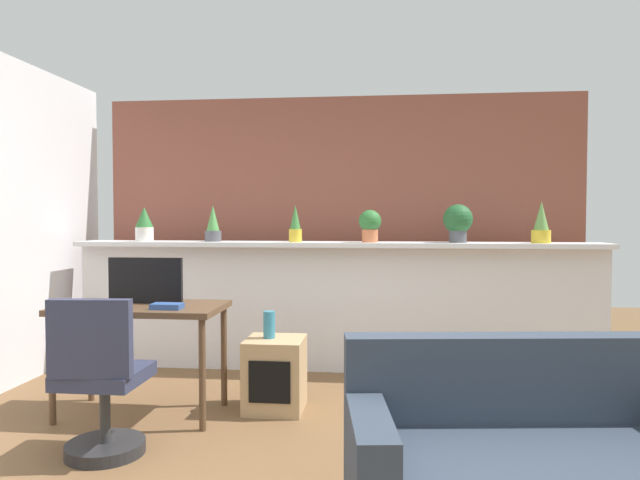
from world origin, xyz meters
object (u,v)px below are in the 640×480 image
object	(u,v)px
book_on_desk	(167,306)
desk	(142,317)
potted_plant_0	(144,224)
potted_plant_1	(213,225)
potted_plant_2	(295,225)
tv_monitor	(146,280)
office_chair	(101,389)
potted_plant_3	(370,224)
couch	(533,469)
potted_plant_4	(458,221)
potted_plant_5	(541,225)
vase_on_shelf	(269,325)
side_cube_shelf	(275,374)

from	to	relation	value
book_on_desk	desk	bearing A→B (deg)	147.78
potted_plant_0	potted_plant_1	size ratio (longest dim) A/B	0.95
potted_plant_0	potted_plant_2	xyz separation A→B (m)	(1.36, 0.00, -0.01)
desk	tv_monitor	size ratio (longest dim) A/B	2.12
potted_plant_1	office_chair	distance (m)	2.17
potted_plant_3	desk	distance (m)	2.05
desk	office_chair	xyz separation A→B (m)	(0.07, -0.72, -0.28)
potted_plant_1	couch	world-z (taller)	potted_plant_1
couch	tv_monitor	bearing A→B (deg)	149.20
potted_plant_4	desk	distance (m)	2.66
potted_plant_0	couch	size ratio (longest dim) A/B	0.19
potted_plant_0	potted_plant_5	distance (m)	3.41
potted_plant_1	tv_monitor	distance (m)	1.24
potted_plant_2	book_on_desk	xyz separation A→B (m)	(-0.63, -1.36, -0.51)
potted_plant_5	tv_monitor	distance (m)	3.17
book_on_desk	office_chair	bearing A→B (deg)	-106.32
tv_monitor	couch	xyz separation A→B (m)	(2.26, -1.35, -0.63)
potted_plant_2	potted_plant_4	distance (m)	1.39
potted_plant_2	vase_on_shelf	bearing A→B (deg)	-91.88
vase_on_shelf	potted_plant_3	bearing A→B (deg)	56.64
potted_plant_4	side_cube_shelf	bearing A→B (deg)	-142.13
desk	vase_on_shelf	bearing A→B (deg)	13.89
potted_plant_4	potted_plant_1	bearing A→B (deg)	-179.97
side_cube_shelf	potted_plant_4	bearing A→B (deg)	37.87
potted_plant_3	tv_monitor	size ratio (longest dim) A/B	0.54
potted_plant_3	couch	world-z (taller)	potted_plant_3
potted_plant_5	side_cube_shelf	bearing A→B (deg)	-153.31
potted_plant_2	side_cube_shelf	world-z (taller)	potted_plant_2
office_chair	potted_plant_2	bearing A→B (deg)	67.49
book_on_desk	couch	size ratio (longest dim) A/B	0.12
potted_plant_5	office_chair	world-z (taller)	potted_plant_5
tv_monitor	potted_plant_1	bearing A→B (deg)	83.77
potted_plant_1	potted_plant_5	xyz separation A→B (m)	(2.80, -0.04, 0.01)
tv_monitor	couch	size ratio (longest dim) A/B	0.32
potted_plant_4	desk	bearing A→B (deg)	-150.83
potted_plant_4	potted_plant_5	size ratio (longest dim) A/B	0.93
potted_plant_3	office_chair	size ratio (longest dim) A/B	0.31
desk	potted_plant_4	bearing A→B (deg)	29.17
tv_monitor	vase_on_shelf	distance (m)	0.91
potted_plant_0	vase_on_shelf	world-z (taller)	potted_plant_0
office_chair	potted_plant_0	bearing A→B (deg)	106.08
potted_plant_1	tv_monitor	xyz separation A→B (m)	(-0.13, -1.18, -0.36)
office_chair	vase_on_shelf	xyz separation A→B (m)	(0.77, 0.93, 0.21)
tv_monitor	vase_on_shelf	xyz separation A→B (m)	(0.84, 0.13, -0.31)
tv_monitor	couch	distance (m)	2.71
potted_plant_2	tv_monitor	distance (m)	1.48
potted_plant_5	potted_plant_3	bearing A→B (deg)	179.38
potted_plant_1	vase_on_shelf	size ratio (longest dim) A/B	1.71
desk	side_cube_shelf	bearing A→B (deg)	12.15
tv_monitor	couch	world-z (taller)	tv_monitor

